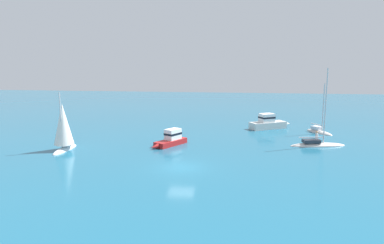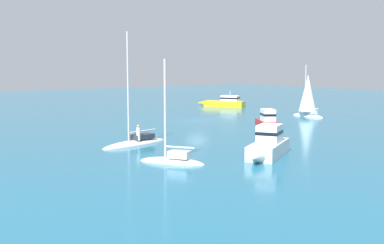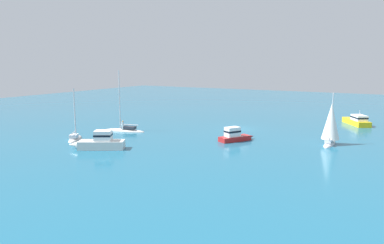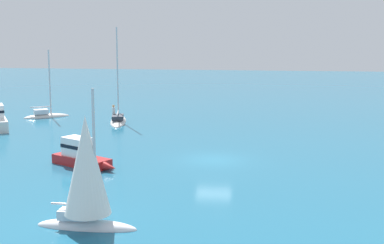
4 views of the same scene
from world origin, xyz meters
name	(u,v)px [view 2 (image 2 of 4)]	position (x,y,z in m)	size (l,w,h in m)	color
ground_plane	(197,121)	(0.00, 0.00, 0.00)	(160.00, 160.00, 0.00)	#1E607F
cabin_cruiser	(225,102)	(-13.15, 15.56, 0.70)	(7.53, 5.25, 2.53)	yellow
cabin_cruiser_1	(267,120)	(8.77, 2.70, 0.73)	(5.22, 3.70, 1.90)	#B21E1E
sailboat	(308,97)	(4.74, 14.11, 2.49)	(4.89, 2.26, 6.98)	white
sailboat_1	(136,142)	(10.67, -14.57, 0.16)	(2.84, 6.82, 9.57)	silver
powerboat	(268,145)	(21.03, -9.75, 0.83)	(4.63, 6.57, 2.26)	silver
sailboat_2	(172,160)	(18.77, -16.44, 0.18)	(4.64, 3.64, 7.30)	silver
channel_buoy	(227,103)	(-18.40, 20.70, 0.01)	(0.82, 0.82, 1.55)	red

